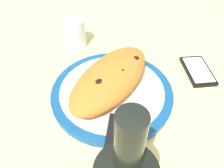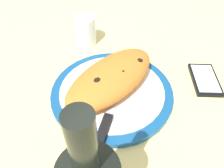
# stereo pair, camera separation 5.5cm
# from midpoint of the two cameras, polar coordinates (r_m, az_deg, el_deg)

# --- Properties ---
(ground_plane) EXTENTS (1.50, 1.50, 0.03)m
(ground_plane) POSITION_cam_midpoint_polar(r_m,az_deg,el_deg) (0.59, 2.68, -3.75)
(ground_plane) COLOR #E5D684
(plate) EXTENTS (0.31, 0.31, 0.02)m
(plate) POSITION_cam_midpoint_polar(r_m,az_deg,el_deg) (0.58, 2.75, -2.20)
(plate) COLOR navy
(plate) RESTS_ON ground_plane
(calzone) EXTENTS (0.29, 0.16, 0.06)m
(calzone) POSITION_cam_midpoint_polar(r_m,az_deg,el_deg) (0.55, 2.63, 1.51)
(calzone) COLOR orange
(calzone) RESTS_ON plate
(fork) EXTENTS (0.18, 0.02, 0.00)m
(fork) POSITION_cam_midpoint_polar(r_m,az_deg,el_deg) (0.59, -4.17, 0.59)
(fork) COLOR silver
(fork) RESTS_ON plate
(knife) EXTENTS (0.23, 0.09, 0.01)m
(knife) POSITION_cam_midpoint_polar(r_m,az_deg,el_deg) (0.50, 1.82, -9.83)
(knife) COLOR silver
(knife) RESTS_ON plate
(smartphone) EXTENTS (0.14, 0.13, 0.01)m
(smartphone) POSITION_cam_midpoint_polar(r_m,az_deg,el_deg) (0.68, 24.94, 0.99)
(smartphone) COLOR black
(smartphone) RESTS_ON ground_plane
(water_glass) EXTENTS (0.07, 0.07, 0.09)m
(water_glass) POSITION_cam_midpoint_polar(r_m,az_deg,el_deg) (0.74, -4.55, 12.97)
(water_glass) COLOR silver
(water_glass) RESTS_ON ground_plane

